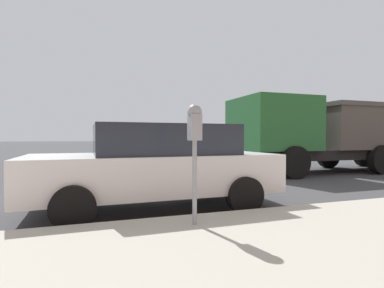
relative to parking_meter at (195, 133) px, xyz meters
name	(u,v)px	position (x,y,z in m)	size (l,w,h in m)	color
ground_plane	(159,198)	(2.69, -0.11, -1.37)	(220.00, 220.00, 0.00)	#424244
parking_meter	(195,133)	(0.00, 0.00, 0.00)	(0.21, 0.19, 1.56)	gray
car_white	(157,164)	(1.79, 0.12, -0.56)	(2.12, 4.44, 1.54)	silver
dump_truck	(337,132)	(5.51, -7.76, 0.16)	(2.83, 8.30, 2.70)	black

